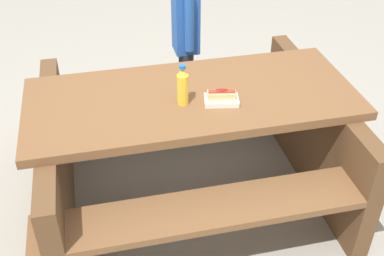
# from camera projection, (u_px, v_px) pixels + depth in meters

# --- Properties ---
(ground_plane) EXTENTS (30.00, 30.00, 0.00)m
(ground_plane) POSITION_uv_depth(u_px,v_px,m) (192.00, 195.00, 3.05)
(ground_plane) COLOR gray
(ground_plane) RESTS_ON ground
(picnic_table) EXTENTS (1.87, 1.49, 0.75)m
(picnic_table) POSITION_uv_depth(u_px,v_px,m) (192.00, 139.00, 2.78)
(picnic_table) COLOR brown
(picnic_table) RESTS_ON ground
(soda_bottle) EXTENTS (0.06, 0.06, 0.23)m
(soda_bottle) POSITION_uv_depth(u_px,v_px,m) (183.00, 86.00, 2.47)
(soda_bottle) COLOR yellow
(soda_bottle) RESTS_ON picnic_table
(hotdog_tray) EXTENTS (0.19, 0.13, 0.08)m
(hotdog_tray) POSITION_uv_depth(u_px,v_px,m) (221.00, 98.00, 2.52)
(hotdog_tray) COLOR white
(hotdog_tray) RESTS_ON picnic_table
(child_in_coat) EXTENTS (0.19, 0.30, 1.20)m
(child_in_coat) POSITION_uv_depth(u_px,v_px,m) (186.00, 21.00, 3.36)
(child_in_coat) COLOR #262633
(child_in_coat) RESTS_ON ground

